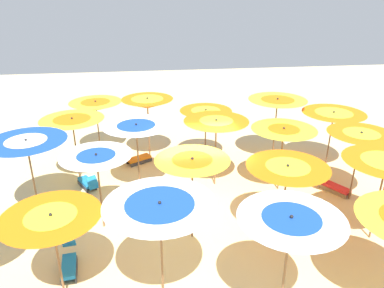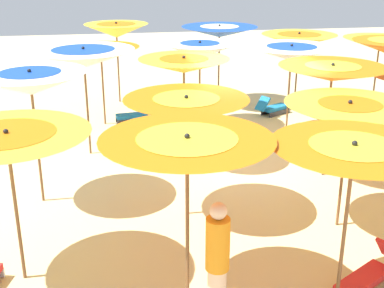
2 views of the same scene
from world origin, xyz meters
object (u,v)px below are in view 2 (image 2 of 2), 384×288
(beach_umbrella_3, at_px, (31,83))
(beach_umbrella_7, at_px, (184,65))
(lounger_1, at_px, (354,122))
(lounger_3, at_px, (136,114))
(beach_umbrella_4, at_px, (7,144))
(beach_umbrella_8, at_px, (186,110))
(beach_umbrella_15, at_px, (380,44))
(beach_umbrella_11, at_px, (291,53))
(beach_umbrella_0, at_px, (116,30))
(beach_umbrella_5, at_px, (219,32))
(beach_umbrella_12, at_px, (332,73))
(beach_umbrella_13, at_px, (349,116))
(beach_ball, at_px, (228,104))
(beach_umbrella_10, at_px, (299,40))
(beach_umbrella_1, at_px, (101,52))
(lounger_4, at_px, (273,108))
(beach_umbrella_9, at_px, (187,153))
(beach_umbrella_2, at_px, (84,58))
(beach_umbrella_14, at_px, (353,159))
(beachgoer_0, at_px, (217,262))
(beach_umbrella_6, at_px, (200,50))
(lounger_2, at_px, (367,277))

(beach_umbrella_3, distance_m, beach_umbrella_7, 3.28)
(lounger_1, distance_m, lounger_3, 5.93)
(lounger_3, bearing_deg, beach_umbrella_7, 98.63)
(beach_umbrella_7, xyz_separation_m, lounger_3, (-0.91, 3.15, -1.99))
(beach_umbrella_4, bearing_deg, beach_umbrella_8, 30.79)
(beach_umbrella_7, distance_m, beach_umbrella_15, 6.85)
(lounger_1, bearing_deg, beach_umbrella_11, -116.20)
(beach_umbrella_0, bearing_deg, beach_umbrella_5, -15.47)
(beach_umbrella_8, xyz_separation_m, beach_umbrella_11, (3.20, 3.86, 0.16))
(beach_umbrella_12, bearing_deg, beach_umbrella_13, -106.12)
(beach_umbrella_0, bearing_deg, beach_umbrella_12, -57.72)
(beach_ball, bearing_deg, beach_umbrella_10, -9.51)
(beach_umbrella_1, height_order, lounger_1, beach_umbrella_1)
(beach_umbrella_8, height_order, lounger_4, beach_umbrella_8)
(beach_umbrella_5, xyz_separation_m, beach_umbrella_12, (1.08, -5.65, -0.04))
(beach_umbrella_9, relative_size, beach_umbrella_12, 1.00)
(beach_umbrella_3, height_order, beach_umbrella_11, beach_umbrella_3)
(beach_umbrella_12, distance_m, beach_umbrella_13, 2.18)
(beach_ball, bearing_deg, lounger_3, -164.43)
(beach_umbrella_12, height_order, lounger_4, beach_umbrella_12)
(beach_umbrella_10, bearing_deg, beach_umbrella_9, -118.32)
(beach_umbrella_1, height_order, beach_umbrella_2, beach_umbrella_2)
(beach_umbrella_1, distance_m, lounger_1, 6.97)
(beach_umbrella_4, bearing_deg, lounger_1, 35.59)
(beach_umbrella_7, relative_size, beach_umbrella_15, 1.09)
(beach_umbrella_8, relative_size, beach_umbrella_14, 0.94)
(beach_umbrella_3, bearing_deg, beachgoer_0, -56.67)
(beach_umbrella_11, relative_size, beachgoer_0, 1.39)
(beach_umbrella_8, xyz_separation_m, beachgoer_0, (-0.06, -2.94, -1.08))
(beach_umbrella_1, xyz_separation_m, beachgoer_0, (1.37, -8.47, -1.09))
(beach_umbrella_0, bearing_deg, beach_umbrella_2, -100.62)
(beach_umbrella_3, distance_m, beach_ball, 7.57)
(beach_umbrella_8, relative_size, beach_umbrella_9, 0.93)
(beach_umbrella_12, height_order, lounger_3, beach_umbrella_12)
(beach_umbrella_9, relative_size, lounger_1, 1.87)
(beach_umbrella_6, xyz_separation_m, lounger_2, (1.06, -7.51, -1.88))
(lounger_2, bearing_deg, beach_umbrella_15, -149.07)
(beach_umbrella_4, relative_size, lounger_2, 1.81)
(beach_umbrella_0, height_order, beach_umbrella_1, beach_umbrella_0)
(beach_umbrella_2, xyz_separation_m, beach_umbrella_13, (4.32, -4.16, -0.28))
(beach_umbrella_12, bearing_deg, beachgoer_0, -127.25)
(beach_umbrella_8, distance_m, beach_umbrella_10, 7.34)
(lounger_4, bearing_deg, beachgoer_0, -142.08)
(beach_umbrella_14, relative_size, beachgoer_0, 1.40)
(beach_umbrella_3, bearing_deg, beach_ball, 47.86)
(beach_umbrella_4, height_order, beach_umbrella_5, beach_umbrella_5)
(beach_umbrella_4, bearing_deg, lounger_3, 74.01)
(beach_umbrella_0, bearing_deg, beach_umbrella_4, -100.17)
(beach_ball, bearing_deg, beach_umbrella_8, -109.45)
(beach_umbrella_1, distance_m, beach_umbrella_2, 2.24)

